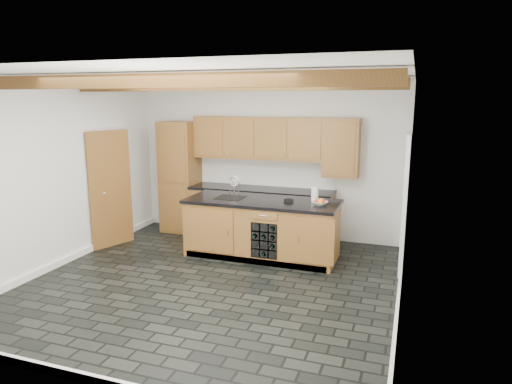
% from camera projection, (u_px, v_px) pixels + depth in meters
% --- Properties ---
extents(ground, '(5.00, 5.00, 0.00)m').
position_uv_depth(ground, '(212.00, 282.00, 6.37)').
color(ground, black).
rests_on(ground, ground).
extents(room_shell, '(5.01, 5.00, 5.00)m').
position_uv_depth(room_shell, '(220.00, 169.00, 6.58)').
color(room_shell, white).
rests_on(room_shell, ground).
extents(back_cabinetry, '(3.65, 0.62, 2.20)m').
position_uv_depth(back_cabinetry, '(243.00, 184.00, 8.36)').
color(back_cabinetry, olive).
rests_on(back_cabinetry, ground).
extents(island, '(2.48, 0.96, 0.93)m').
position_uv_depth(island, '(262.00, 228.00, 7.37)').
color(island, olive).
rests_on(island, ground).
extents(faucet, '(0.45, 0.40, 0.34)m').
position_uv_depth(faucet, '(231.00, 195.00, 7.49)').
color(faucet, black).
rests_on(faucet, island).
extents(kitchen_scale, '(0.17, 0.12, 0.05)m').
position_uv_depth(kitchen_scale, '(289.00, 200.00, 7.15)').
color(kitchen_scale, black).
rests_on(kitchen_scale, island).
extents(fruit_bowl, '(0.29, 0.29, 0.06)m').
position_uv_depth(fruit_bowl, '(320.00, 203.00, 6.94)').
color(fruit_bowl, silver).
rests_on(fruit_bowl, island).
extents(fruit_cluster, '(0.16, 0.17, 0.07)m').
position_uv_depth(fruit_cluster, '(320.00, 201.00, 6.93)').
color(fruit_cluster, red).
rests_on(fruit_cluster, fruit_bowl).
extents(paper_towel, '(0.11, 0.11, 0.22)m').
position_uv_depth(paper_towel, '(315.00, 194.00, 7.23)').
color(paper_towel, white).
rests_on(paper_towel, island).
extents(mug, '(0.14, 0.14, 0.10)m').
position_uv_depth(mug, '(236.00, 183.00, 8.50)').
color(mug, white).
rests_on(mug, back_cabinetry).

